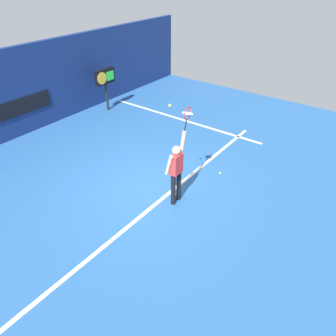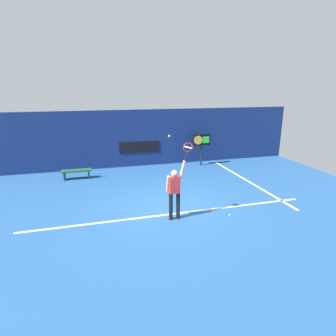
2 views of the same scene
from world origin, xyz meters
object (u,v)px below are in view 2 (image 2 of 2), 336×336
(tennis_racket, at_px, (188,148))
(tennis_ball, at_px, (169,136))
(water_bottle, at_px, (100,175))
(tennis_player, at_px, (175,190))
(scoreboard_clock, at_px, (202,141))
(spare_ball, at_px, (230,215))
(court_bench, at_px, (77,172))

(tennis_racket, relative_size, tennis_ball, 9.20)
(water_bottle, bearing_deg, tennis_player, -67.53)
(tennis_ball, height_order, water_bottle, tennis_ball)
(tennis_player, distance_m, water_bottle, 5.82)
(tennis_ball, distance_m, water_bottle, 6.20)
(tennis_racket, distance_m, scoreboard_clock, 6.78)
(tennis_ball, relative_size, spare_ball, 1.00)
(tennis_racket, distance_m, spare_ball, 2.77)
(scoreboard_clock, xyz_separation_m, court_bench, (-6.64, -0.70, -1.03))
(tennis_player, bearing_deg, court_bench, 121.50)
(tennis_player, distance_m, tennis_racket, 1.43)
(tennis_ball, relative_size, scoreboard_clock, 0.04)
(scoreboard_clock, relative_size, water_bottle, 7.30)
(tennis_ball, height_order, spare_ball, tennis_ball)
(tennis_player, relative_size, court_bench, 1.42)
(scoreboard_clock, distance_m, water_bottle, 5.76)
(tennis_player, bearing_deg, tennis_racket, -0.57)
(water_bottle, relative_size, spare_ball, 3.53)
(tennis_racket, distance_m, water_bottle, 6.34)
(tennis_player, bearing_deg, scoreboard_clock, 60.64)
(tennis_racket, height_order, scoreboard_clock, tennis_racket)
(tennis_ball, bearing_deg, tennis_racket, -9.36)
(tennis_racket, bearing_deg, tennis_ball, 170.64)
(tennis_player, distance_m, court_bench, 6.27)
(spare_ball, bearing_deg, scoreboard_clock, 76.62)
(tennis_racket, distance_m, court_bench, 6.78)
(tennis_player, height_order, court_bench, tennis_player)
(tennis_racket, bearing_deg, court_bench, 124.68)
(tennis_ball, xyz_separation_m, court_bench, (-3.10, 5.22, -2.44))
(tennis_player, xyz_separation_m, court_bench, (-3.26, 5.31, -0.67))
(court_bench, bearing_deg, spare_ball, -47.68)
(tennis_racket, distance_m, tennis_ball, 0.71)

